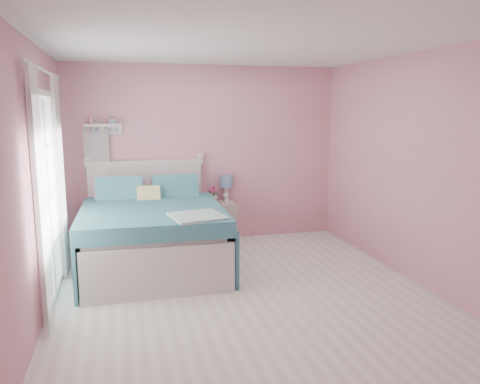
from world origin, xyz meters
name	(u,v)px	position (x,y,z in m)	size (l,w,h in m)	color
floor	(245,294)	(0.00, 0.00, 0.00)	(4.50, 4.50, 0.00)	silver
room_shell	(245,147)	(0.00, 0.00, 1.58)	(4.50, 4.50, 4.50)	pink
bed	(152,235)	(-0.89, 1.17, 0.41)	(1.73, 2.16, 1.24)	silver
nightstand	(221,222)	(0.17, 2.02, 0.30)	(0.42, 0.41, 0.60)	beige
table_lamp	(226,183)	(0.29, 2.14, 0.87)	(0.19, 0.19, 0.39)	white
vase	(213,197)	(0.08, 2.07, 0.68)	(0.15, 0.15, 0.16)	silver
teacup	(217,202)	(0.10, 1.88, 0.64)	(0.11, 0.11, 0.09)	#BF8090
roses	(213,190)	(0.07, 2.07, 0.80)	(0.14, 0.11, 0.12)	#CC457E
wall_shelf	(103,126)	(-1.44, 2.19, 1.73)	(0.50, 0.15, 0.25)	silver
hanging_dress	(96,150)	(-1.55, 2.18, 1.40)	(0.34, 0.03, 0.72)	white
french_door	(48,198)	(-1.97, 0.40, 1.07)	(0.04, 1.32, 2.16)	silver
curtain_near	(41,202)	(-1.92, -0.34, 1.18)	(0.04, 0.40, 2.32)	white
curtain_far	(61,178)	(-1.92, 1.14, 1.18)	(0.04, 0.40, 2.32)	white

